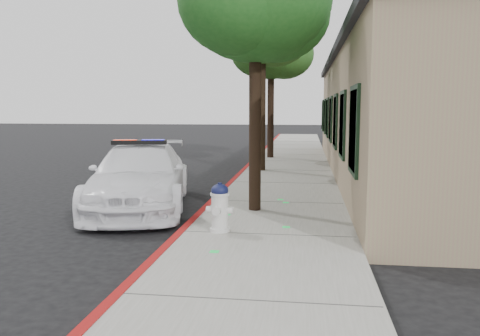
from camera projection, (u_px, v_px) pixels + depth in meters
name	position (u px, v px, depth m)	size (l,w,h in m)	color
ground	(178.00, 239.00, 8.86)	(120.00, 120.00, 0.00)	black
sidewalk	(276.00, 205.00, 11.58)	(3.20, 60.00, 0.15)	gray
red_curb	(212.00, 203.00, 11.79)	(0.14, 60.00, 0.16)	#A11113
clapboard_building	(437.00, 115.00, 16.56)	(7.30, 20.89, 4.24)	#877B58
police_car	(140.00, 177.00, 11.47)	(3.15, 5.53, 1.63)	white
fire_hydrant	(220.00, 207.00, 8.77)	(0.51, 0.44, 0.89)	silver
street_tree_near	(256.00, 3.00, 10.15)	(3.22, 3.34, 5.89)	black
street_tree_mid	(262.00, 25.00, 16.91)	(3.56, 3.59, 6.71)	black
street_tree_far	(272.00, 50.00, 21.32)	(3.63, 3.32, 6.29)	black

